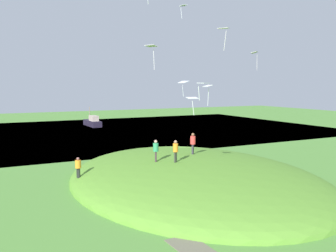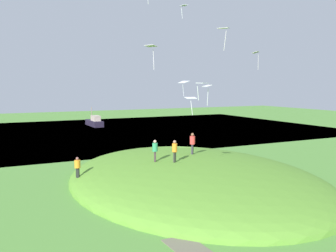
# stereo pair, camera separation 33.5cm
# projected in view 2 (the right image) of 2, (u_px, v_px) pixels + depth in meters

# --- Properties ---
(ground_plane) EXTENTS (160.00, 160.00, 0.00)m
(ground_plane) POSITION_uv_depth(u_px,v_px,m) (183.00, 161.00, 38.47)
(ground_plane) COLOR #508837
(lake_water) EXTENTS (46.37, 80.00, 0.40)m
(lake_water) POSITION_uv_depth(u_px,v_px,m) (106.00, 132.00, 63.45)
(lake_water) COLOR #3F6389
(lake_water) RESTS_ON ground_plane
(grass_hill) EXTENTS (25.93, 19.68, 4.09)m
(grass_hill) POSITION_uv_depth(u_px,v_px,m) (193.00, 181.00, 30.19)
(grass_hill) COLOR #548A2D
(grass_hill) RESTS_ON ground_plane
(boat_on_lake) EXTENTS (6.77, 1.97, 3.69)m
(boat_on_lake) POSITION_uv_depth(u_px,v_px,m) (95.00, 122.00, 71.33)
(boat_on_lake) COLOR #231C30
(boat_on_lake) RESTS_ON lake_water
(person_with_child) EXTENTS (0.63, 0.63, 1.82)m
(person_with_child) POSITION_uv_depth(u_px,v_px,m) (192.00, 141.00, 31.05)
(person_with_child) COLOR #302D36
(person_with_child) RESTS_ON grass_hill
(person_on_hilltop) EXTENTS (0.64, 0.64, 1.62)m
(person_on_hilltop) POSITION_uv_depth(u_px,v_px,m) (77.00, 165.00, 28.17)
(person_on_hilltop) COLOR black
(person_on_hilltop) RESTS_ON grass_hill
(person_watching_kites) EXTENTS (0.52, 0.52, 1.73)m
(person_watching_kites) POSITION_uv_depth(u_px,v_px,m) (175.00, 148.00, 27.96)
(person_watching_kites) COLOR #2F3229
(person_watching_kites) RESTS_ON grass_hill
(person_walking_path) EXTENTS (0.58, 0.58, 1.72)m
(person_walking_path) POSITION_uv_depth(u_px,v_px,m) (155.00, 148.00, 28.54)
(person_walking_path) COLOR #392A2F
(person_walking_path) RESTS_ON grass_hill
(kite_0) EXTENTS (1.23, 1.17, 2.11)m
(kite_0) POSITION_uv_depth(u_px,v_px,m) (224.00, 29.00, 33.37)
(kite_0) COLOR white
(kite_2) EXTENTS (1.26, 1.33, 2.34)m
(kite_2) POSITION_uv_depth(u_px,v_px,m) (256.00, 53.00, 46.83)
(kite_2) COLOR silver
(kite_6) EXTENTS (0.81, 0.58, 1.72)m
(kite_6) POSITION_uv_depth(u_px,v_px,m) (207.00, 87.00, 29.49)
(kite_6) COLOR white
(kite_8) EXTENTS (0.86, 0.60, 1.45)m
(kite_8) POSITION_uv_depth(u_px,v_px,m) (184.00, 6.00, 39.46)
(kite_8) COLOR white
(kite_9) EXTENTS (1.18, 1.07, 2.07)m
(kite_9) POSITION_uv_depth(u_px,v_px,m) (151.00, 47.00, 30.99)
(kite_9) COLOR white
(kite_12) EXTENTS (0.63, 0.82, 1.22)m
(kite_12) POSITION_uv_depth(u_px,v_px,m) (191.00, 99.00, 24.64)
(kite_12) COLOR white
(kite_14) EXTENTS (0.95, 1.05, 1.31)m
(kite_14) POSITION_uv_depth(u_px,v_px,m) (202.00, 84.00, 26.95)
(kite_14) COLOR white
(kite_15) EXTENTS (1.26, 0.99, 1.69)m
(kite_15) POSITION_uv_depth(u_px,v_px,m) (184.00, 82.00, 39.19)
(kite_15) COLOR silver
(mooring_post) EXTENTS (0.14, 0.14, 1.27)m
(mooring_post) POSITION_uv_depth(u_px,v_px,m) (156.00, 149.00, 42.07)
(mooring_post) COLOR brown
(mooring_post) RESTS_ON ground_plane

